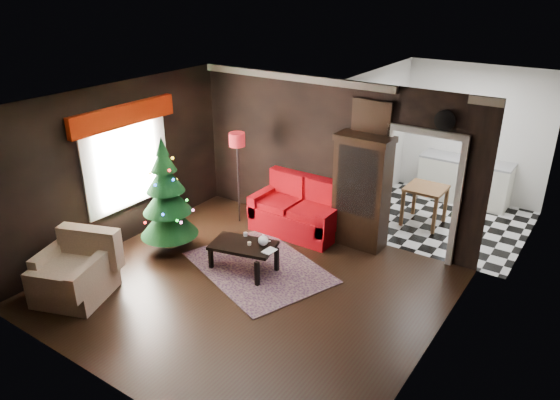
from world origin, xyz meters
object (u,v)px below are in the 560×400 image
Objects in this scene: loveseat at (297,207)px; wall_clock at (445,120)px; curio_cabinet at (361,194)px; armchair at (72,269)px; teapot at (263,240)px; coffee_table at (244,256)px; floor_lamp at (238,181)px; kitchen_table at (424,205)px; christmas_tree at (166,195)px.

wall_clock reaches higher than loveseat.
armchair is at bearing -125.31° from curio_cabinet.
wall_clock is (2.35, 0.40, 1.88)m from loveseat.
loveseat is at bearing 101.74° from teapot.
armchair reaches higher than coffee_table.
teapot is 3.32m from wall_clock.
curio_cabinet is at bearing -171.47° from wall_clock.
floor_lamp reaches higher than coffee_table.
kitchen_table is at bearing 37.15° from armchair.
christmas_tree is at bearing -141.26° from curio_cabinet.
coffee_table is at bearing -118.52° from kitchen_table.
christmas_tree is at bearing 64.62° from armchair.
wall_clock reaches higher than coffee_table.
loveseat is 1.25m from curio_cabinet.
floor_lamp is at bearing -169.47° from wall_clock.
loveseat reaches higher than teapot.
floor_lamp is 9.95× the size of teapot.
armchair is (-0.16, -1.79, -0.59)m from christmas_tree.
teapot is at bearing -116.30° from curio_cabinet.
wall_clock reaches higher than kitchen_table.
curio_cabinet is at bearing -114.44° from kitchen_table.
curio_cabinet reaches higher than teapot.
christmas_tree is at bearing -127.57° from loveseat.
floor_lamp is (-1.16, -0.25, 0.33)m from loveseat.
floor_lamp is 1.94m from teapot.
loveseat is at bearing -169.17° from curio_cabinet.
armchair is 2.85m from teapot.
floor_lamp reaches higher than teapot.
teapot is at bearing 11.60° from christmas_tree.
christmas_tree is (-0.25, -1.58, 0.22)m from floor_lamp.
curio_cabinet is 1.85× the size of armchair.
armchair is at bearing -134.26° from wall_clock.
coffee_table is 3.73m from kitchen_table.
armchair reaches higher than kitchen_table.
kitchen_table is (2.96, 1.90, -0.45)m from floor_lamp.
wall_clock reaches higher than teapot.
armchair is 5.94m from wall_clock.
armchair reaches higher than teapot.
wall_clock is at bearing 8.53° from curio_cabinet.
loveseat reaches higher than kitchen_table.
christmas_tree is 5.81× the size of wall_clock.
floor_lamp is 1.85× the size of coffee_table.
teapot is (0.31, -1.48, 0.06)m from loveseat.
kitchen_table reaches higher than teapot.
curio_cabinet is 1.01× the size of floor_lamp.
curio_cabinet is 2.53× the size of kitchen_table.
coffee_table is 3.16× the size of wall_clock.
loveseat is 1.65m from coffee_table.
armchair is 3.20× the size of wall_clock.
wall_clock is 2.43m from kitchen_table.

